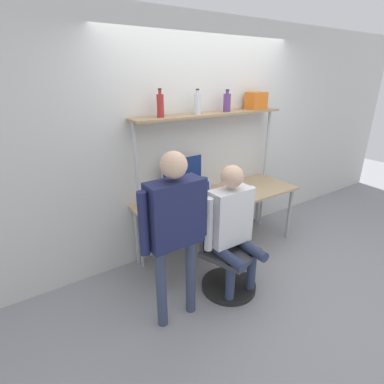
# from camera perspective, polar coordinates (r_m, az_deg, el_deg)

# --- Properties ---
(ground_plane) EXTENTS (12.00, 12.00, 0.00)m
(ground_plane) POSITION_cam_1_polar(r_m,az_deg,el_deg) (3.69, 8.66, -13.16)
(ground_plane) COLOR gray
(wall_back) EXTENTS (8.00, 0.06, 2.70)m
(wall_back) POSITION_cam_1_polar(r_m,az_deg,el_deg) (3.68, 2.01, 10.03)
(wall_back) COLOR silver
(wall_back) RESTS_ON ground_plane
(desk) EXTENTS (2.06, 0.69, 0.74)m
(desk) POSITION_cam_1_polar(r_m,az_deg,el_deg) (3.60, 5.37, -1.70)
(desk) COLOR tan
(desk) RESTS_ON ground_plane
(shelf_unit) EXTENTS (1.95, 0.26, 1.68)m
(shelf_unit) POSITION_cam_1_polar(r_m,az_deg,el_deg) (3.53, 3.70, 11.21)
(shelf_unit) COLOR #997A56
(shelf_unit) RESTS_ON ground_plane
(monitor) EXTENTS (0.53, 0.19, 0.49)m
(monitor) POSITION_cam_1_polar(r_m,az_deg,el_deg) (3.43, -1.83, 3.12)
(monitor) COLOR #B7B7BC
(monitor) RESTS_ON desk
(laptop) EXTENTS (0.29, 0.23, 0.24)m
(laptop) POSITION_cam_1_polar(r_m,az_deg,el_deg) (3.33, 2.05, -1.10)
(laptop) COLOR silver
(laptop) RESTS_ON desk
(cell_phone) EXTENTS (0.07, 0.15, 0.01)m
(cell_phone) POSITION_cam_1_polar(r_m,az_deg,el_deg) (3.44, 5.70, -1.53)
(cell_phone) COLOR black
(cell_phone) RESTS_ON desk
(office_chair) EXTENTS (0.58, 0.58, 0.91)m
(office_chair) POSITION_cam_1_polar(r_m,az_deg,el_deg) (3.16, 6.52, -13.52)
(office_chair) COLOR black
(office_chair) RESTS_ON ground_plane
(person_seated) EXTENTS (0.59, 0.47, 1.33)m
(person_seated) POSITION_cam_1_polar(r_m,az_deg,el_deg) (2.88, 7.71, -5.58)
(person_seated) COLOR #2D3856
(person_seated) RESTS_ON ground_plane
(person_standing) EXTENTS (0.63, 0.21, 1.56)m
(person_standing) POSITION_cam_1_polar(r_m,az_deg,el_deg) (2.42, -3.26, -5.37)
(person_standing) COLOR #38425B
(person_standing) RESTS_ON ground_plane
(bottle_clear) EXTENTS (0.07, 0.07, 0.26)m
(bottle_clear) POSITION_cam_1_polar(r_m,az_deg,el_deg) (3.37, 1.05, 16.50)
(bottle_clear) COLOR silver
(bottle_clear) RESTS_ON shelf_unit
(bottle_red) EXTENTS (0.07, 0.07, 0.28)m
(bottle_red) POSITION_cam_1_polar(r_m,az_deg,el_deg) (3.13, -6.06, 16.12)
(bottle_red) COLOR maroon
(bottle_red) RESTS_ON shelf_unit
(bottle_purple) EXTENTS (0.08, 0.08, 0.25)m
(bottle_purple) POSITION_cam_1_polar(r_m,az_deg,el_deg) (3.62, 6.68, 16.61)
(bottle_purple) COLOR #593372
(bottle_purple) RESTS_ON shelf_unit
(storage_box) EXTENTS (0.23, 0.18, 0.20)m
(storage_box) POSITION_cam_1_polar(r_m,az_deg,el_deg) (3.94, 12.10, 16.64)
(storage_box) COLOR #D1661E
(storage_box) RESTS_ON shelf_unit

